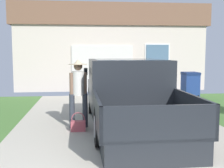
{
  "coord_description": "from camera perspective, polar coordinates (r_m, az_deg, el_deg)",
  "views": [
    {
      "loc": [
        -0.91,
        -3.44,
        1.86
      ],
      "look_at": [
        -0.16,
        3.79,
        1.06
      ],
      "focal_mm": 46.42,
      "sensor_mm": 36.0,
      "label": 1
    }
  ],
  "objects": [
    {
      "name": "house_with_garage",
      "position": [
        16.48,
        -0.92,
        7.18
      ],
      "size": [
        9.59,
        5.57,
        4.2
      ],
      "color": "beige",
      "rests_on": "ground"
    },
    {
      "name": "person_with_hat",
      "position": [
        7.13,
        -6.65,
        -0.79
      ],
      "size": [
        0.45,
        0.45,
        1.69
      ],
      "rotation": [
        0.0,
        0.0,
        0.24
      ],
      "color": "#333842",
      "rests_on": "ground"
    },
    {
      "name": "pickup_truck",
      "position": [
        7.46,
        3.26,
        -2.18
      ],
      "size": [
        2.14,
        5.03,
        1.68
      ],
      "rotation": [
        0.0,
        0.0,
        0.01
      ],
      "color": "#212529",
      "rests_on": "ground"
    },
    {
      "name": "handbag",
      "position": [
        6.96,
        -6.69,
        -8.05
      ],
      "size": [
        0.35,
        0.17,
        0.45
      ],
      "color": "#B24C56",
      "rests_on": "ground"
    },
    {
      "name": "wheeled_trash_bin",
      "position": [
        12.28,
        15.16,
        0.02
      ],
      "size": [
        0.6,
        0.72,
        1.05
      ],
      "color": "navy",
      "rests_on": "ground"
    }
  ]
}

